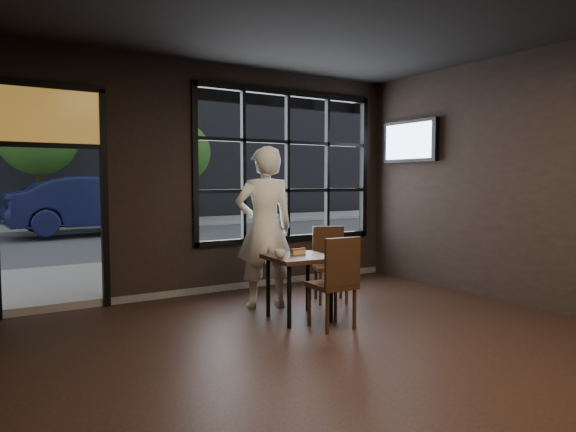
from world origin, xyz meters
TOP-DOWN VIEW (x-y plane):
  - floor at (0.00, 0.00)m, footprint 6.00×7.00m
  - window_frame at (1.20, 3.50)m, footprint 3.06×0.12m
  - stained_transom at (-2.10, 3.50)m, footprint 1.20×0.06m
  - street_asphalt at (0.00, 24.00)m, footprint 60.00×41.00m
  - building_across at (0.00, 23.00)m, footprint 28.00×12.00m
  - cafe_table at (0.23, 1.69)m, footprint 0.73×0.73m
  - chair_near at (0.34, 1.22)m, footprint 0.45×0.45m
  - chair_window at (1.05, 2.19)m, footprint 0.56×0.56m
  - man at (0.18, 2.40)m, footprint 0.82×0.63m
  - hotdog at (0.27, 1.78)m, footprint 0.21×0.10m
  - cup at (-0.05, 1.65)m, footprint 0.14×0.14m
  - tv at (2.93, 2.66)m, footprint 0.13×1.10m
  - navy_car at (0.15, 12.42)m, footprint 4.92×1.99m
  - tree_left at (-1.00, 15.07)m, footprint 2.49×2.49m
  - tree_right at (3.62, 14.70)m, footprint 2.15×2.15m

SIDE VIEW (x-z plane):
  - street_asphalt at x=0.00m, z-range -0.04..0.00m
  - floor at x=0.00m, z-range -0.02..0.00m
  - cafe_table at x=0.23m, z-range 0.00..0.74m
  - chair_window at x=1.05m, z-range 0.00..0.98m
  - chair_near at x=0.34m, z-range 0.00..1.00m
  - hotdog at x=0.27m, z-range 0.73..0.79m
  - cup at x=-0.05m, z-range 0.73..0.83m
  - navy_car at x=0.15m, z-range 0.10..1.69m
  - man at x=0.18m, z-range 0.00..2.01m
  - window_frame at x=1.20m, z-range 0.66..2.94m
  - tv at x=2.93m, z-range 1.87..2.52m
  - stained_transom at x=-2.10m, z-range 2.00..2.70m
  - tree_right at x=3.62m, z-range 0.75..4.42m
  - tree_left at x=-1.00m, z-range 0.87..5.12m
  - building_across at x=0.00m, z-range 0.00..15.00m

